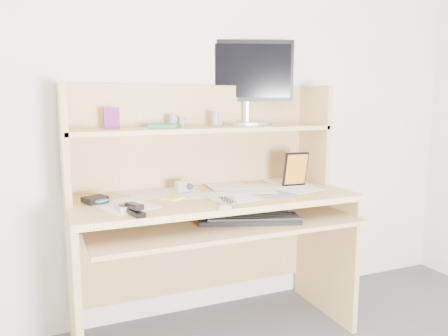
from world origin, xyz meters
name	(u,v)px	position (x,y,z in m)	size (l,w,h in m)	color
back_wall	(192,95)	(0.00, 1.80, 1.25)	(3.60, 0.04, 2.50)	silver
desk	(208,202)	(0.00, 1.56, 0.69)	(1.40, 0.70, 1.30)	#D9B46F
paper_clutter	(214,194)	(0.00, 1.48, 0.75)	(1.32, 0.54, 0.01)	silver
keyboard	(249,218)	(0.10, 1.29, 0.67)	(0.50, 0.31, 0.03)	black
tv_remote	(227,203)	(-0.03, 1.24, 0.77)	(0.05, 0.19, 0.02)	gray
flip_phone	(123,207)	(-0.48, 1.33, 0.77)	(0.05, 0.10, 0.02)	#B0B0B2
stapler	(135,209)	(-0.44, 1.24, 0.78)	(0.04, 0.14, 0.04)	black
wallet	(95,199)	(-0.57, 1.53, 0.77)	(0.10, 0.08, 0.03)	black
sticky_note_pad	(173,198)	(-0.22, 1.47, 0.76)	(0.08, 0.08, 0.01)	yellow
digital_camera	(184,186)	(-0.12, 1.58, 0.78)	(0.09, 0.04, 0.06)	silver
game_case	(295,169)	(0.48, 1.49, 0.85)	(0.13, 0.01, 0.19)	black
blue_pen	(281,195)	(0.28, 1.30, 0.76)	(0.01, 0.01, 0.16)	blue
card_box	(112,118)	(-0.46, 1.66, 1.13)	(0.07, 0.02, 0.10)	#A3151F
shelf_book	(165,126)	(-0.20, 1.65, 1.09)	(0.14, 0.20, 0.02)	#348244
chip_stack_a	(173,121)	(-0.15, 1.68, 1.11)	(0.05, 0.05, 0.06)	black
chip_stack_b	(218,121)	(0.10, 1.66, 1.11)	(0.04, 0.04, 0.06)	white
chip_stack_c	(182,122)	(-0.10, 1.67, 1.11)	(0.04, 0.04, 0.05)	black
chip_stack_d	(215,119)	(0.08, 1.65, 1.12)	(0.04, 0.04, 0.08)	silver
monitor	(246,80)	(0.30, 1.75, 1.33)	(0.52, 0.28, 0.47)	#BAB9BE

